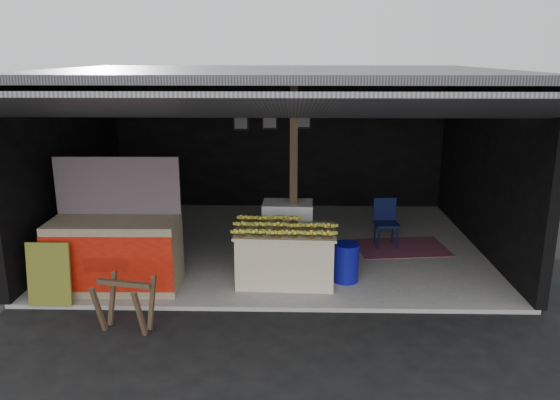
{
  "coord_description": "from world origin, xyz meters",
  "views": [
    {
      "loc": [
        0.28,
        -6.48,
        3.26
      ],
      "look_at": [
        0.1,
        1.53,
        1.1
      ],
      "focal_mm": 35.0,
      "sensor_mm": 36.0,
      "label": 1
    }
  ],
  "objects_px": {
    "neighbor_stall": "(116,251)",
    "sawhorse": "(125,300)",
    "water_barrel": "(346,263)",
    "plastic_chair": "(386,218)",
    "white_crate": "(288,229)",
    "banana_table": "(286,256)"
  },
  "relations": [
    {
      "from": "white_crate",
      "to": "plastic_chair",
      "type": "xyz_separation_m",
      "value": [
        1.67,
        0.5,
        0.04
      ]
    },
    {
      "from": "water_barrel",
      "to": "banana_table",
      "type": "bearing_deg",
      "value": -178.05
    },
    {
      "from": "banana_table",
      "to": "plastic_chair",
      "type": "relative_size",
      "value": 1.78
    },
    {
      "from": "banana_table",
      "to": "plastic_chair",
      "type": "height_order",
      "value": "plastic_chair"
    },
    {
      "from": "water_barrel",
      "to": "plastic_chair",
      "type": "relative_size",
      "value": 0.66
    },
    {
      "from": "sawhorse",
      "to": "water_barrel",
      "type": "distance_m",
      "value": 3.13
    },
    {
      "from": "water_barrel",
      "to": "neighbor_stall",
      "type": "bearing_deg",
      "value": -174.78
    },
    {
      "from": "white_crate",
      "to": "water_barrel",
      "type": "height_order",
      "value": "white_crate"
    },
    {
      "from": "neighbor_stall",
      "to": "sawhorse",
      "type": "distance_m",
      "value": 1.25
    },
    {
      "from": "white_crate",
      "to": "neighbor_stall",
      "type": "bearing_deg",
      "value": -148.79
    },
    {
      "from": "white_crate",
      "to": "plastic_chair",
      "type": "bearing_deg",
      "value": 18.27
    },
    {
      "from": "banana_table",
      "to": "white_crate",
      "type": "relative_size",
      "value": 1.64
    },
    {
      "from": "neighbor_stall",
      "to": "sawhorse",
      "type": "height_order",
      "value": "neighbor_stall"
    },
    {
      "from": "white_crate",
      "to": "water_barrel",
      "type": "distance_m",
      "value": 1.37
    },
    {
      "from": "banana_table",
      "to": "water_barrel",
      "type": "height_order",
      "value": "banana_table"
    },
    {
      "from": "neighbor_stall",
      "to": "banana_table",
      "type": "bearing_deg",
      "value": 5.5
    },
    {
      "from": "sawhorse",
      "to": "plastic_chair",
      "type": "height_order",
      "value": "plastic_chair"
    },
    {
      "from": "water_barrel",
      "to": "plastic_chair",
      "type": "height_order",
      "value": "plastic_chair"
    },
    {
      "from": "neighbor_stall",
      "to": "water_barrel",
      "type": "distance_m",
      "value": 3.26
    },
    {
      "from": "white_crate",
      "to": "neighbor_stall",
      "type": "relative_size",
      "value": 0.49
    },
    {
      "from": "banana_table",
      "to": "plastic_chair",
      "type": "bearing_deg",
      "value": 45.54
    },
    {
      "from": "neighbor_stall",
      "to": "sawhorse",
      "type": "xyz_separation_m",
      "value": [
        0.46,
        -1.15,
        -0.19
      ]
    }
  ]
}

